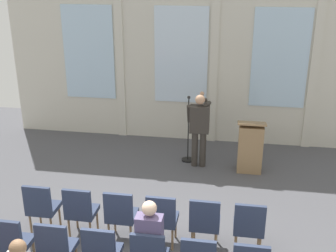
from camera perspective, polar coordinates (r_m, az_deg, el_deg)
name	(u,v)px	position (r m, az deg, el deg)	size (l,w,h in m)	color
rear_partition	(183,51)	(10.37, 2.04, 10.10)	(8.78, 0.14, 4.57)	beige
speaker	(199,125)	(9.16, 4.28, 0.08)	(0.51, 0.69, 1.66)	#332D28
mic_stand	(188,147)	(9.62, 2.72, -2.86)	(0.28, 0.28, 1.55)	black
lectern	(250,147)	(9.24, 11.11, -2.83)	(0.60, 0.48, 1.16)	#93724C
chair_r0_c0	(41,205)	(7.28, -16.82, -10.29)	(0.46, 0.44, 0.94)	olive
chair_r0_c1	(80,209)	(7.03, -11.82, -10.99)	(0.46, 0.44, 0.94)	olive
chair_r0_c2	(121,213)	(6.84, -6.46, -11.63)	(0.46, 0.44, 0.94)	olive
chair_r0_c3	(162,217)	(6.71, -0.82, -12.21)	(0.46, 0.44, 0.94)	olive
chair_r0_c4	(205,221)	(6.64, 5.02, -12.68)	(0.46, 0.44, 0.94)	olive
chair_r0_c5	(249,225)	(6.64, 10.93, -13.02)	(0.46, 0.44, 0.94)	olive
chair_r1_c0	(11,241)	(6.58, -20.49, -14.40)	(0.46, 0.44, 0.94)	olive
chair_r1_c1	(56,246)	(6.30, -14.99, -15.41)	(0.46, 0.44, 0.94)	olive
chair_r1_c2	(102,251)	(6.09, -8.98, -16.36)	(0.46, 0.44, 0.94)	olive
audience_r1_c3	(150,239)	(5.87, -2.41, -15.08)	(0.36, 0.39, 1.34)	#2D2D33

